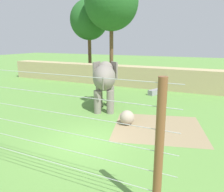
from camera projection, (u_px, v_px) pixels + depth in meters
name	position (u px, v px, depth m)	size (l,w,h in m)	color
ground_plane	(86.00, 142.00, 10.35)	(120.00, 120.00, 0.00)	#609342
dirt_patch	(158.00, 128.00, 12.07)	(4.71, 4.28, 0.01)	#937F5B
embankment_wall	(158.00, 78.00, 21.89)	(36.00, 1.80, 2.07)	tan
elephant	(105.00, 79.00, 15.07)	(2.73, 3.96, 3.15)	gray
enrichment_ball	(127.00, 117.00, 12.48)	(0.82, 0.82, 0.82)	tan
cable_fence	(36.00, 125.00, 7.30)	(9.15, 0.23, 3.80)	brown
feed_trough	(155.00, 92.00, 19.51)	(1.00, 1.48, 0.44)	gray
tree_far_left	(111.00, 2.00, 24.56)	(6.00, 6.00, 11.95)	brown
tree_left_of_centre	(89.00, 20.00, 28.22)	(4.79, 4.79, 9.70)	brown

